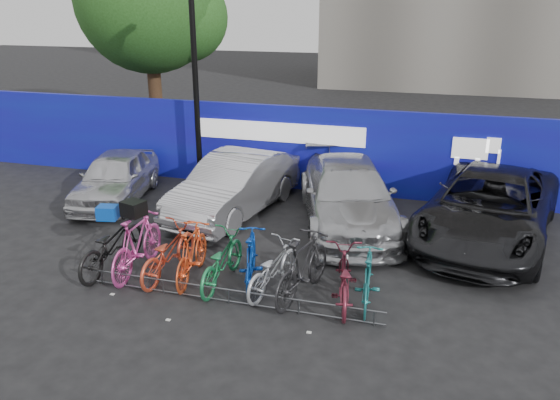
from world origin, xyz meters
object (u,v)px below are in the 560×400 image
at_px(car_0, 116,177).
at_px(car_3, 489,208).
at_px(bike_1, 137,244).
at_px(bike_3, 192,253).
at_px(bike_rack, 229,295).
at_px(bike_6, 273,268).
at_px(bike_2, 168,252).
at_px(tree, 155,3).
at_px(lamppost, 195,73).
at_px(bike_5, 251,259).
at_px(car_2, 348,195).
at_px(bike_9, 368,278).
at_px(bike_0, 111,244).
at_px(bike_7, 303,267).
at_px(car_1, 235,185).
at_px(bike_4, 221,260).
at_px(bike_8, 343,278).

relative_size(car_0, car_3, 0.70).
xyz_separation_m(bike_1, bike_3, (1.16, 0.03, -0.06)).
relative_size(bike_rack, bike_6, 3.15).
bearing_deg(bike_2, tree, -57.59).
bearing_deg(bike_2, lamppost, -67.83).
distance_m(bike_2, bike_5, 1.68).
distance_m(car_0, car_2, 6.32).
height_order(car_3, bike_9, car_3).
bearing_deg(bike_0, bike_1, -172.63).
xyz_separation_m(bike_2, bike_7, (2.73, -0.07, 0.10)).
height_order(car_1, bike_1, car_1).
distance_m(bike_6, bike_7, 0.61).
bearing_deg(bike_6, car_3, -124.11).
bearing_deg(bike_5, car_3, -156.30).
distance_m(car_1, bike_4, 3.77).
relative_size(bike_rack, bike_7, 2.77).
bearing_deg(bike_3, car_1, -89.28).
bearing_deg(bike_rack, tree, 122.45).
relative_size(bike_rack, bike_3, 3.06).
bearing_deg(bike_8, bike_4, -11.89).
bearing_deg(car_0, bike_5, -46.92).
relative_size(car_1, bike_5, 2.56).
bearing_deg(bike_8, bike_rack, 6.54).
bearing_deg(car_3, bike_6, -125.03).
bearing_deg(car_3, bike_3, -134.46).
distance_m(lamppost, bike_1, 6.06).
xyz_separation_m(bike_1, bike_2, (0.65, 0.02, -0.10)).
relative_size(car_0, bike_6, 2.20).
height_order(bike_rack, bike_8, bike_8).
distance_m(bike_6, bike_9, 1.76).
bearing_deg(car_1, bike_7, -43.64).
bearing_deg(lamppost, bike_4, -62.25).
height_order(lamppost, bike_3, lamppost).
height_order(car_0, bike_9, car_0).
distance_m(bike_2, bike_9, 3.90).
height_order(lamppost, bike_1, lamppost).
bearing_deg(bike_4, car_1, -71.99).
relative_size(car_1, bike_0, 2.18).
height_order(bike_4, bike_9, bike_9).
height_order(bike_0, bike_1, bike_1).
xyz_separation_m(car_0, bike_1, (2.73, -3.62, -0.06)).
height_order(bike_1, bike_8, bike_1).
relative_size(bike_rack, car_1, 1.23).
xyz_separation_m(car_0, car_3, (9.51, -0.00, 0.11)).
relative_size(car_3, bike_8, 2.98).
height_order(bike_2, bike_6, bike_2).
xyz_separation_m(lamppost, bike_6, (3.82, -5.32, -2.80)).
bearing_deg(bike_6, car_0, -19.06).
distance_m(car_2, bike_5, 3.75).
distance_m(car_3, bike_9, 4.23).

